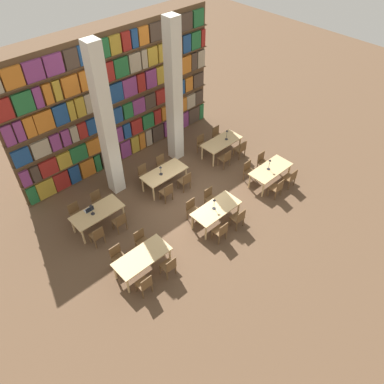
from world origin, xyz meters
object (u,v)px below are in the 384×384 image
at_px(chair_20, 225,158).
at_px(chair_22, 241,149).
at_px(reading_table_0, 142,258).
at_px(chair_23, 217,135).
at_px(chair_3, 142,240).
at_px(chair_4, 221,231).
at_px(pillar_left, 106,125).
at_px(chair_12, 97,235).
at_px(desk_lamp_4, 227,133).
at_px(chair_15, 98,201).
at_px(chair_10, 291,178).
at_px(chair_8, 277,188).
at_px(chair_2, 169,266).
at_px(chair_7, 210,198).
at_px(desk_lamp_1, 270,163).
at_px(desk_lamp_0, 214,202).
at_px(laptop, 89,210).
at_px(reading_table_4, 164,174).
at_px(chair_17, 144,174).
at_px(chair_21, 202,144).
at_px(reading_table_1, 216,210).
at_px(chair_16, 167,192).
at_px(chair_11, 263,161).
at_px(reading_table_2, 271,170).
at_px(chair_0, 145,284).
at_px(chair_9, 249,171).
at_px(pillar_center, 174,95).
at_px(chair_19, 162,164).
at_px(chair_6, 238,218).
at_px(chair_14, 120,221).
at_px(desk_lamp_3, 161,169).
at_px(desk_lamp_2, 91,208).
at_px(reading_table_3, 97,213).
at_px(reading_table_5, 222,143).
at_px(chair_18, 185,181).

relative_size(chair_20, chair_22, 1.00).
height_order(reading_table_0, chair_23, chair_23).
height_order(chair_3, chair_4, same).
bearing_deg(pillar_left, chair_12, -136.98).
bearing_deg(desk_lamp_4, chair_15, 172.54).
bearing_deg(chair_10, chair_8, 180.00).
distance_m(chair_2, chair_7, 3.43).
relative_size(pillar_left, chair_12, 6.91).
distance_m(desk_lamp_1, chair_12, 7.08).
xyz_separation_m(pillar_left, desk_lamp_4, (4.94, -1.35, -1.94)).
height_order(chair_22, chair_23, same).
relative_size(desk_lamp_0, chair_10, 0.54).
xyz_separation_m(laptop, reading_table_4, (3.30, -0.18, -0.12)).
bearing_deg(chair_17, chair_21, 178.34).
distance_m(chair_3, reading_table_1, 2.86).
relative_size(chair_16, chair_22, 1.00).
relative_size(chair_3, chair_11, 1.00).
distance_m(chair_4, reading_table_4, 3.53).
xyz_separation_m(reading_table_2, chair_23, (0.40, 3.36, -0.18)).
height_order(reading_table_1, chair_7, chair_7).
relative_size(chair_0, chair_9, 1.00).
xyz_separation_m(pillar_center, chair_12, (-5.28, -1.97, -2.53)).
bearing_deg(chair_11, chair_3, -0.47).
distance_m(reading_table_2, chair_19, 4.44).
bearing_deg(chair_23, chair_16, 17.82).
bearing_deg(chair_23, chair_6, 52.53).
bearing_deg(chair_16, chair_10, -33.44).
height_order(chair_14, desk_lamp_3, desk_lamp_3).
bearing_deg(reading_table_0, chair_22, 15.46).
xyz_separation_m(chair_19, chair_23, (3.20, -0.09, 0.00)).
height_order(chair_8, chair_23, same).
xyz_separation_m(chair_14, chair_20, (5.38, -0.04, 0.00)).
relative_size(pillar_center, chair_21, 6.91).
xyz_separation_m(reading_table_0, reading_table_1, (3.24, -0.10, 0.00)).
relative_size(chair_6, chair_11, 1.00).
xyz_separation_m(chair_4, desk_lamp_2, (-2.89, 3.46, 0.58)).
relative_size(reading_table_3, laptop, 5.78).
height_order(chair_15, reading_table_5, chair_15).
height_order(chair_6, chair_11, same).
height_order(reading_table_0, chair_16, chair_16).
bearing_deg(reading_table_0, reading_table_3, 89.57).
bearing_deg(pillar_center, chair_2, -133.08).
bearing_deg(desk_lamp_1, pillar_center, 111.12).
bearing_deg(chair_6, chair_22, 40.51).
distance_m(reading_table_2, chair_23, 3.39).
bearing_deg(chair_19, chair_10, 127.62).
relative_size(chair_4, desk_lamp_3, 2.13).
bearing_deg(chair_18, desk_lamp_1, -36.25).
bearing_deg(desk_lamp_2, chair_9, -18.06).
height_order(chair_16, chair_19, same).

